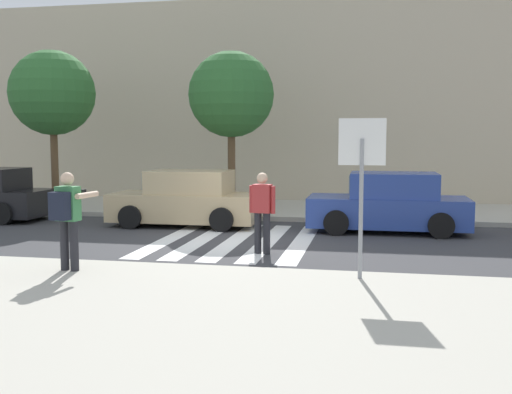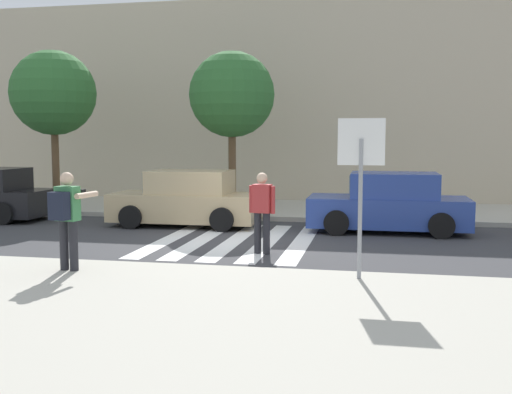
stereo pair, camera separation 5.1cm
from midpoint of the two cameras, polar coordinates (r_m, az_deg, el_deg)
ground_plane at (r=14.18m, az=-2.12°, el=-4.30°), size 120.00×120.00×0.00m
sidewalk_near at (r=8.42m, az=-12.17°, el=-10.96°), size 60.00×6.00×0.14m
sidewalk_far at (r=20.00m, az=1.88°, el=-1.16°), size 60.00×4.80×0.14m
building_facade_far at (r=24.24m, az=3.64°, el=8.82°), size 56.00×4.00×7.56m
crosswalk_stripe_0 at (r=14.82m, az=-7.98°, el=-3.90°), size 0.44×5.20×0.01m
crosswalk_stripe_1 at (r=14.58m, az=-5.00°, el=-4.03°), size 0.44×5.20×0.01m
crosswalk_stripe_2 at (r=14.38m, az=-1.93°, el=-4.15°), size 0.44×5.20×0.01m
crosswalk_stripe_3 at (r=14.22m, az=1.21°, el=-4.26°), size 0.44×5.20×0.01m
crosswalk_stripe_4 at (r=14.10m, az=4.43°, el=-4.36°), size 0.44×5.20×0.01m
stop_sign at (r=9.89m, az=10.11°, el=3.27°), size 0.76×0.08×2.63m
photographer_with_backpack at (r=10.89m, az=-17.44°, el=-1.40°), size 0.65×0.89×1.72m
pedestrian_crossing at (r=12.62m, az=0.70°, el=-1.07°), size 0.57×0.30×1.72m
parked_car_tan at (r=16.78m, az=-6.51°, el=-0.27°), size 4.10×1.92×1.55m
parked_car_blue at (r=15.98m, az=12.68°, el=-0.67°), size 4.10×1.92×1.55m
street_tree_west at (r=20.98m, az=-18.68°, el=9.33°), size 2.77×2.77×5.16m
street_tree_center at (r=19.02m, az=-2.23°, el=9.69°), size 2.69×2.69×5.01m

